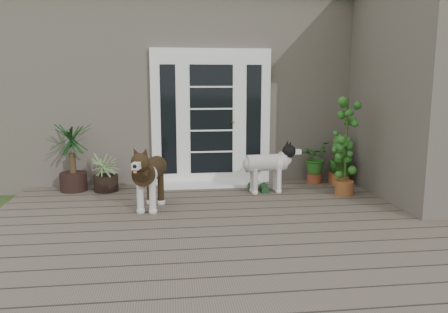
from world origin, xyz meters
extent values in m
cube|color=#6B5B4C|center=(0.00, 0.40, 0.06)|extent=(6.20, 4.60, 0.12)
cube|color=#665E54|center=(0.00, 4.65, 1.55)|extent=(7.40, 4.00, 3.10)
cube|color=#2D2826|center=(0.00, 4.65, 3.20)|extent=(7.60, 4.20, 0.20)
cube|color=#665E54|center=(2.90, 1.50, 1.55)|extent=(1.60, 2.40, 3.10)
cube|color=white|center=(-0.20, 2.60, 1.19)|extent=(1.90, 0.14, 2.15)
cube|color=white|center=(-0.20, 2.40, 0.14)|extent=(1.60, 0.40, 0.05)
imported|color=#225418|center=(1.47, 2.40, 0.43)|extent=(0.68, 0.68, 0.61)
imported|color=#1E4C15|center=(1.83, 2.18, 0.41)|extent=(0.52, 0.52, 0.58)
imported|color=#1D6621|center=(1.86, 2.40, 0.38)|extent=(0.42, 0.42, 0.53)
camera|label=1|loc=(-0.86, -4.40, 1.76)|focal=35.28mm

